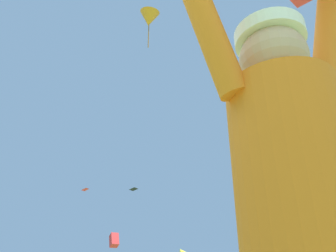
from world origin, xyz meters
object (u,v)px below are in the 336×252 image
(distant_kite_orange_low_right, at_px, (149,19))
(kite_flyer_person, at_px, (303,232))
(distant_kite_black_mid_right, at_px, (134,189))
(distant_kite_red_overhead_distant, at_px, (85,189))
(distant_kite_red_far_center, at_px, (114,240))

(distant_kite_orange_low_right, bearing_deg, kite_flyer_person, -91.84)
(distant_kite_black_mid_right, bearing_deg, distant_kite_red_overhead_distant, -137.08)
(distant_kite_black_mid_right, bearing_deg, distant_kite_red_far_center, -123.72)
(kite_flyer_person, distance_m, distant_kite_black_mid_right, 34.78)
(distant_kite_red_overhead_distant, bearing_deg, distant_kite_black_mid_right, 42.92)
(distant_kite_orange_low_right, bearing_deg, distant_kite_black_mid_right, 89.66)
(kite_flyer_person, bearing_deg, distant_kite_orange_low_right, 88.16)
(kite_flyer_person, bearing_deg, distant_kite_black_mid_right, 89.00)
(kite_flyer_person, distance_m, distant_kite_red_far_center, 31.34)
(kite_flyer_person, relative_size, distant_kite_orange_low_right, 0.66)
(kite_flyer_person, relative_size, distant_kite_red_far_center, 1.44)
(distant_kite_orange_low_right, distance_m, distant_kite_red_overhead_distant, 16.93)
(kite_flyer_person, bearing_deg, distant_kite_red_far_center, 91.95)
(kite_flyer_person, distance_m, distant_kite_orange_low_right, 20.88)
(kite_flyer_person, xyz_separation_m, distant_kite_red_far_center, (-1.06, 31.12, 3.54))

